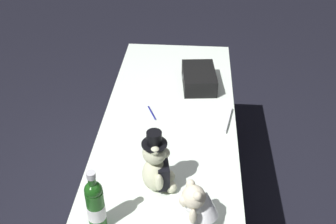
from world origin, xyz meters
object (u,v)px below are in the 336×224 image
(signing_pen, at_px, (152,113))
(guestbook, at_px, (204,116))
(champagne_bottle, at_px, (95,204))
(teddy_bear_groom, at_px, (157,167))
(teddy_bear_bride, at_px, (196,209))
(gift_case_black, at_px, (199,78))

(signing_pen, relative_size, guestbook, 0.47)
(champagne_bottle, bearing_deg, signing_pen, 170.37)
(champagne_bottle, xyz_separation_m, guestbook, (-0.76, 0.41, -0.11))
(teddy_bear_groom, bearing_deg, teddy_bear_bride, 40.11)
(teddy_bear_bride, relative_size, guestbook, 0.82)
(teddy_bear_groom, bearing_deg, guestbook, 159.22)
(guestbook, bearing_deg, teddy_bear_bride, 8.65)
(teddy_bear_groom, distance_m, champagne_bottle, 0.31)
(champagne_bottle, bearing_deg, guestbook, 151.28)
(gift_case_black, height_order, guestbook, gift_case_black)
(teddy_bear_bride, xyz_separation_m, signing_pen, (-0.74, -0.25, -0.10))
(signing_pen, bearing_deg, champagne_bottle, -9.63)
(teddy_bear_groom, xyz_separation_m, teddy_bear_bride, (0.20, 0.17, -0.02))
(teddy_bear_groom, xyz_separation_m, champagne_bottle, (0.23, -0.21, 0.00))
(signing_pen, bearing_deg, gift_case_black, 141.92)
(signing_pen, distance_m, gift_case_black, 0.41)
(champagne_bottle, xyz_separation_m, signing_pen, (-0.77, 0.13, -0.12))
(champagne_bottle, distance_m, guestbook, 0.87)
(teddy_bear_bride, relative_size, champagne_bottle, 0.78)
(gift_case_black, distance_m, guestbook, 0.33)
(signing_pen, bearing_deg, teddy_bear_groom, 8.66)
(teddy_bear_groom, height_order, guestbook, teddy_bear_groom)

